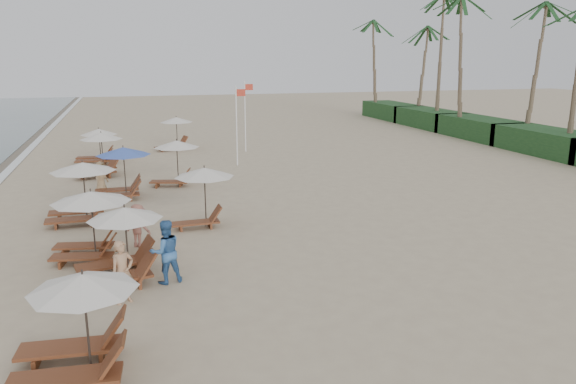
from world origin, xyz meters
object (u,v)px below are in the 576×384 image
object	(u,v)px
beachgoer_mid_a	(166,252)
beachgoer_far_b	(101,177)
lounger_station_0	(72,330)
lounger_station_3	(78,193)
beachgoer_mid_b	(138,226)
lounger_station_4	(120,172)
beachgoer_near	(123,272)
inland_station_1	(174,157)
inland_station_2	(173,131)
lounger_station_2	(86,222)
inland_station_0	(201,189)
flag_pole_near	(237,122)
lounger_station_5	(97,156)
lounger_station_1	(116,248)
lounger_station_6	(95,147)

from	to	relation	value
beachgoer_mid_a	beachgoer_far_b	distance (m)	11.82
lounger_station_0	beachgoer_far_b	size ratio (longest dim) A/B	1.75
lounger_station_3	beachgoer_mid_b	bearing A→B (deg)	-60.11
lounger_station_4	beachgoer_near	xyz separation A→B (m)	(0.08, -11.55, -0.35)
inland_station_1	inland_station_2	size ratio (longest dim) A/B	0.94
lounger_station_4	beachgoer_far_b	size ratio (longest dim) A/B	1.74
lounger_station_2	inland_station_1	world-z (taller)	inland_station_1
inland_station_0	lounger_station_4	bearing A→B (deg)	118.41
beachgoer_mid_a	flag_pole_near	xyz separation A→B (m)	(5.39, 16.62, 1.65)
beachgoer_far_b	lounger_station_5	bearing A→B (deg)	40.74
lounger_station_5	beachgoer_mid_b	size ratio (longest dim) A/B	1.85
lounger_station_1	inland_station_0	xyz separation A→B (m)	(3.02, 4.47, 0.51)
lounger_station_0	lounger_station_3	world-z (taller)	lounger_station_3
lounger_station_3	inland_station_0	size ratio (longest dim) A/B	1.09
lounger_station_0	beachgoer_mid_b	xyz separation A→B (m)	(1.46, 7.58, -0.23)
lounger_station_0	inland_station_2	size ratio (longest dim) A/B	0.94
lounger_station_4	beachgoer_near	distance (m)	11.56
lounger_station_0	lounger_station_6	world-z (taller)	lounger_station_0
lounger_station_3	lounger_station_5	size ratio (longest dim) A/B	1.01
inland_station_2	flag_pole_near	world-z (taller)	flag_pole_near
beachgoer_mid_b	beachgoer_far_b	world-z (taller)	beachgoer_far_b
lounger_station_2	inland_station_2	world-z (taller)	inland_station_2
lounger_station_2	lounger_station_6	size ratio (longest dim) A/B	1.01
lounger_station_6	beachgoer_near	xyz separation A→B (m)	(1.51, -20.67, -0.13)
inland_station_1	lounger_station_6	bearing A→B (deg)	118.87
inland_station_0	beachgoer_mid_b	world-z (taller)	inland_station_0
lounger_station_2	inland_station_1	distance (m)	10.29
lounger_station_6	lounger_station_5	bearing A→B (deg)	-86.08
inland_station_0	beachgoer_near	xyz separation A→B (m)	(-2.86, -6.12, -0.62)
lounger_station_6	beachgoer_near	bearing A→B (deg)	-85.81
lounger_station_6	inland_station_0	size ratio (longest dim) A/B	1.03
lounger_station_1	inland_station_0	world-z (taller)	inland_station_0
flag_pole_near	lounger_station_6	bearing A→B (deg)	159.50
lounger_station_0	beachgoer_far_b	distance (m)	15.85
lounger_station_1	lounger_station_5	world-z (taller)	lounger_station_5
lounger_station_0	beachgoer_mid_b	bearing A→B (deg)	79.11
lounger_station_1	lounger_station_4	world-z (taller)	lounger_station_4
lounger_station_5	inland_station_0	xyz separation A→B (m)	(4.11, -10.74, 0.40)
beachgoer_far_b	lounger_station_6	bearing A→B (deg)	40.58
lounger_station_1	inland_station_2	bearing A→B (deg)	81.03
lounger_station_4	flag_pole_near	size ratio (longest dim) A/B	0.57
lounger_station_1	inland_station_2	size ratio (longest dim) A/B	0.95
lounger_station_6	inland_station_0	world-z (taller)	inland_station_0
lounger_station_5	inland_station_0	world-z (taller)	lounger_station_5
lounger_station_6	flag_pole_near	world-z (taller)	flag_pole_near
lounger_station_3	beachgoer_mid_b	distance (m)	4.23
lounger_station_1	beachgoer_mid_a	size ratio (longest dim) A/B	1.46
beachgoer_near	lounger_station_5	bearing A→B (deg)	66.31
beachgoer_mid_a	beachgoer_far_b	bearing A→B (deg)	-92.16
lounger_station_4	flag_pole_near	world-z (taller)	flag_pole_near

